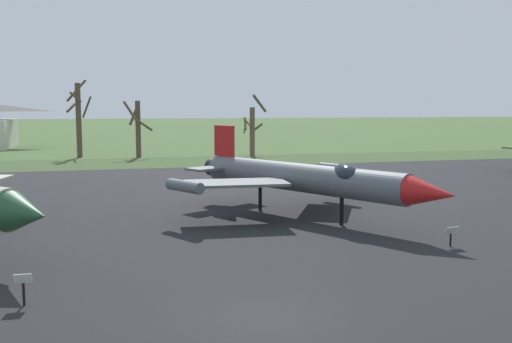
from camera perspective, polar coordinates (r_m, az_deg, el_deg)
name	(u,v)px	position (r m, az deg, el deg)	size (l,w,h in m)	color
ground_plane	(263,320)	(16.07, 0.77, -14.88)	(600.00, 600.00, 0.00)	#425B2D
asphalt_apron	(188,218)	(30.19, -6.95, -4.68)	(105.98, 49.79, 0.05)	black
grass_verge_strip	(147,163)	(60.65, -11.03, 0.87)	(165.98, 12.00, 0.06)	#384E27
info_placard_front_right	(23,286)	(18.14, -22.64, -10.74)	(0.51, 0.23, 1.04)	black
jet_fighter_rear_left	(304,177)	(29.54, 4.93, -0.61)	(12.04, 15.09, 4.80)	#565B60
info_placard_rear_left	(451,234)	(25.00, 19.25, -6.03)	(0.63, 0.33, 0.91)	black
bare_tree_center	(78,117)	(69.55, -17.66, 5.34)	(3.00, 2.56, 9.24)	brown
bare_tree_right_of_center	(138,127)	(67.55, -11.99, 4.50)	(3.45, 2.83, 6.69)	brown
bare_tree_far_right	(252,128)	(68.06, -0.37, 4.47)	(3.03, 3.13, 7.46)	brown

